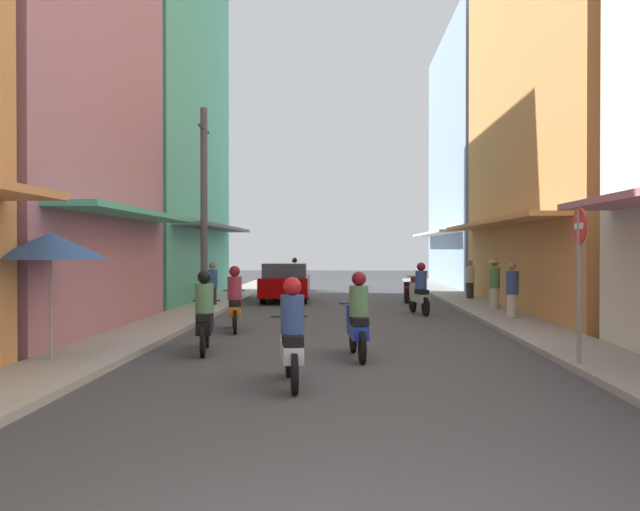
{
  "coord_description": "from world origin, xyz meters",
  "views": [
    {
      "loc": [
        0.07,
        -3.52,
        1.98
      ],
      "look_at": [
        -0.7,
        16.82,
        1.78
      ],
      "focal_mm": 36.97,
      "sensor_mm": 36.0,
      "label": 1
    }
  ],
  "objects_px": {
    "motorbike_red": "(296,276)",
    "motorbike_maroon": "(411,289)",
    "motorbike_white": "(291,337)",
    "pedestrian_foreground": "(470,281)",
    "pedestrian_midway": "(212,285)",
    "motorbike_silver": "(419,291)",
    "utility_pole": "(204,210)",
    "street_sign_no_entry": "(579,265)",
    "parked_car": "(286,282)",
    "motorbike_blue": "(358,319)",
    "pedestrian_crossing": "(494,281)",
    "motorbike_black": "(205,316)",
    "pedestrian_far": "(512,292)",
    "vendor_umbrella": "(51,246)",
    "motorbike_orange": "(234,302)"
  },
  "relations": [
    {
      "from": "motorbike_silver",
      "to": "motorbike_red",
      "type": "bearing_deg",
      "value": 112.42
    },
    {
      "from": "utility_pole",
      "to": "street_sign_no_entry",
      "type": "xyz_separation_m",
      "value": [
        7.84,
        -7.93,
        -1.37
      ]
    },
    {
      "from": "motorbike_black",
      "to": "pedestrian_midway",
      "type": "relative_size",
      "value": 1.17
    },
    {
      "from": "motorbike_blue",
      "to": "street_sign_no_entry",
      "type": "distance_m",
      "value": 3.87
    },
    {
      "from": "motorbike_maroon",
      "to": "parked_car",
      "type": "bearing_deg",
      "value": 177.17
    },
    {
      "from": "parked_car",
      "to": "pedestrian_crossing",
      "type": "xyz_separation_m",
      "value": [
        6.91,
        -4.08,
        0.23
      ]
    },
    {
      "from": "pedestrian_crossing",
      "to": "street_sign_no_entry",
      "type": "bearing_deg",
      "value": -95.05
    },
    {
      "from": "motorbike_blue",
      "to": "motorbike_orange",
      "type": "bearing_deg",
      "value": 127.01
    },
    {
      "from": "motorbike_red",
      "to": "motorbike_white",
      "type": "bearing_deg",
      "value": -85.9
    },
    {
      "from": "pedestrian_midway",
      "to": "utility_pole",
      "type": "height_order",
      "value": "utility_pole"
    },
    {
      "from": "pedestrian_crossing",
      "to": "motorbike_silver",
      "type": "bearing_deg",
      "value": -163.93
    },
    {
      "from": "motorbike_white",
      "to": "motorbike_maroon",
      "type": "relative_size",
      "value": 1.04
    },
    {
      "from": "utility_pole",
      "to": "pedestrian_midway",
      "type": "bearing_deg",
      "value": 97.14
    },
    {
      "from": "motorbike_silver",
      "to": "pedestrian_far",
      "type": "distance_m",
      "value": 2.98
    },
    {
      "from": "motorbike_white",
      "to": "pedestrian_foreground",
      "type": "distance_m",
      "value": 16.53
    },
    {
      "from": "vendor_umbrella",
      "to": "pedestrian_foreground",
      "type": "bearing_deg",
      "value": 55.67
    },
    {
      "from": "motorbike_white",
      "to": "pedestrian_midway",
      "type": "height_order",
      "value": "motorbike_white"
    },
    {
      "from": "pedestrian_midway",
      "to": "motorbike_silver",
      "type": "bearing_deg",
      "value": -15.34
    },
    {
      "from": "vendor_umbrella",
      "to": "motorbike_black",
      "type": "bearing_deg",
      "value": 35.25
    },
    {
      "from": "motorbike_red",
      "to": "motorbike_maroon",
      "type": "bearing_deg",
      "value": -53.79
    },
    {
      "from": "pedestrian_far",
      "to": "motorbike_orange",
      "type": "bearing_deg",
      "value": -161.57
    },
    {
      "from": "parked_car",
      "to": "pedestrian_foreground",
      "type": "distance_m",
      "value": 6.98
    },
    {
      "from": "vendor_umbrella",
      "to": "motorbike_blue",
      "type": "bearing_deg",
      "value": 11.31
    },
    {
      "from": "parked_car",
      "to": "utility_pole",
      "type": "relative_size",
      "value": 0.69
    },
    {
      "from": "pedestrian_foreground",
      "to": "motorbike_silver",
      "type": "bearing_deg",
      "value": -116.2
    },
    {
      "from": "motorbike_silver",
      "to": "motorbike_black",
      "type": "height_order",
      "value": "same"
    },
    {
      "from": "motorbike_red",
      "to": "motorbike_maroon",
      "type": "relative_size",
      "value": 1.02
    },
    {
      "from": "motorbike_black",
      "to": "pedestrian_far",
      "type": "xyz_separation_m",
      "value": [
        7.26,
        5.68,
        0.11
      ]
    },
    {
      "from": "motorbike_silver",
      "to": "parked_car",
      "type": "relative_size",
      "value": 0.43
    },
    {
      "from": "motorbike_blue",
      "to": "pedestrian_midway",
      "type": "xyz_separation_m",
      "value": [
        -4.66,
        9.94,
        0.06
      ]
    },
    {
      "from": "motorbike_maroon",
      "to": "pedestrian_crossing",
      "type": "distance_m",
      "value": 4.45
    },
    {
      "from": "motorbike_black",
      "to": "pedestrian_foreground",
      "type": "relative_size",
      "value": 1.16
    },
    {
      "from": "motorbike_silver",
      "to": "motorbike_maroon",
      "type": "distance_m",
      "value": 4.55
    },
    {
      "from": "motorbike_red",
      "to": "pedestrian_foreground",
      "type": "relative_size",
      "value": 1.13
    },
    {
      "from": "motorbike_black",
      "to": "pedestrian_foreground",
      "type": "height_order",
      "value": "motorbike_black"
    },
    {
      "from": "parked_car",
      "to": "utility_pole",
      "type": "height_order",
      "value": "utility_pole"
    },
    {
      "from": "motorbike_black",
      "to": "street_sign_no_entry",
      "type": "bearing_deg",
      "value": -14.45
    },
    {
      "from": "pedestrian_far",
      "to": "street_sign_no_entry",
      "type": "relative_size",
      "value": 0.61
    },
    {
      "from": "pedestrian_midway",
      "to": "pedestrian_foreground",
      "type": "bearing_deg",
      "value": 19.28
    },
    {
      "from": "motorbike_blue",
      "to": "motorbike_black",
      "type": "bearing_deg",
      "value": 168.97
    },
    {
      "from": "pedestrian_crossing",
      "to": "pedestrian_midway",
      "type": "bearing_deg",
      "value": 172.87
    },
    {
      "from": "motorbike_white",
      "to": "pedestrian_far",
      "type": "distance_m",
      "value": 10.21
    },
    {
      "from": "motorbike_blue",
      "to": "pedestrian_far",
      "type": "bearing_deg",
      "value": 55.13
    },
    {
      "from": "motorbike_white",
      "to": "motorbike_orange",
      "type": "bearing_deg",
      "value": 106.73
    },
    {
      "from": "pedestrian_foreground",
      "to": "motorbike_black",
      "type": "bearing_deg",
      "value": -120.53
    },
    {
      "from": "motorbike_black",
      "to": "motorbike_red",
      "type": "height_order",
      "value": "same"
    },
    {
      "from": "motorbike_blue",
      "to": "pedestrian_foreground",
      "type": "bearing_deg",
      "value": 71.07
    },
    {
      "from": "parked_car",
      "to": "pedestrian_midway",
      "type": "relative_size",
      "value": 2.7
    },
    {
      "from": "parked_car",
      "to": "vendor_umbrella",
      "type": "distance_m",
      "value": 14.23
    },
    {
      "from": "motorbike_orange",
      "to": "pedestrian_crossing",
      "type": "distance_m",
      "value": 8.86
    }
  ]
}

